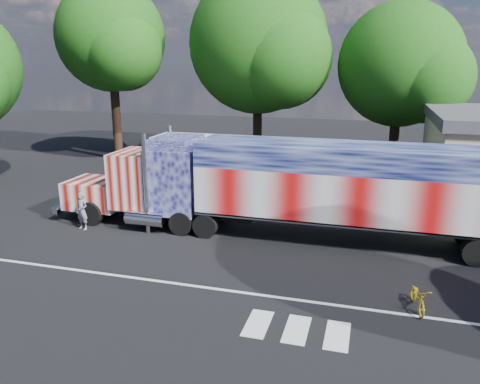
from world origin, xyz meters
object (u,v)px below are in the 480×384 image
(semi_truck, at_px, (298,186))
(coach_bus, at_px, (249,166))
(bicycle, at_px, (418,297))
(woman, at_px, (82,211))
(tree_n_mid, at_px, (260,44))
(tree_nw_a, at_px, (112,38))
(tree_ne_a, at_px, (403,65))

(semi_truck, xyz_separation_m, coach_bus, (-3.98, 6.38, -0.65))
(semi_truck, xyz_separation_m, bicycle, (4.85, -5.42, -2.00))
(semi_truck, xyz_separation_m, woman, (-10.01, -1.78, -1.50))
(coach_bus, bearing_deg, tree_n_mid, 99.93)
(coach_bus, height_order, tree_nw_a, tree_nw_a)
(woman, relative_size, tree_ne_a, 0.15)
(tree_nw_a, height_order, tree_ne_a, tree_nw_a)
(woman, height_order, tree_ne_a, tree_ne_a)
(coach_bus, bearing_deg, bicycle, -53.19)
(semi_truck, relative_size, woman, 12.06)
(coach_bus, xyz_separation_m, tree_ne_a, (8.69, 9.59, 5.78))
(tree_ne_a, bearing_deg, woman, -129.67)
(bicycle, xyz_separation_m, tree_nw_a, (-21.76, 19.14, 9.16))
(woman, height_order, tree_n_mid, tree_n_mid)
(semi_truck, height_order, tree_n_mid, tree_n_mid)
(semi_truck, height_order, tree_nw_a, tree_nw_a)
(bicycle, distance_m, tree_n_mid, 25.33)
(woman, distance_m, bicycle, 15.31)
(bicycle, xyz_separation_m, tree_ne_a, (-0.14, 21.39, 7.13))
(tree_nw_a, bearing_deg, semi_truck, -39.05)
(semi_truck, distance_m, tree_ne_a, 17.42)
(bicycle, height_order, tree_n_mid, tree_n_mid)
(tree_ne_a, bearing_deg, bicycle, -89.63)
(woman, height_order, tree_nw_a, tree_nw_a)
(woman, height_order, bicycle, woman)
(semi_truck, height_order, bicycle, semi_truck)
(tree_nw_a, xyz_separation_m, tree_ne_a, (21.62, 2.25, -2.03))
(semi_truck, height_order, woman, semi_truck)
(tree_nw_a, xyz_separation_m, tree_n_mid, (11.25, 2.24, -0.53))
(bicycle, bearing_deg, tree_n_mid, 106.23)
(coach_bus, xyz_separation_m, tree_nw_a, (-12.93, 7.34, 7.82))
(coach_bus, xyz_separation_m, woman, (-6.03, -8.16, -0.85))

